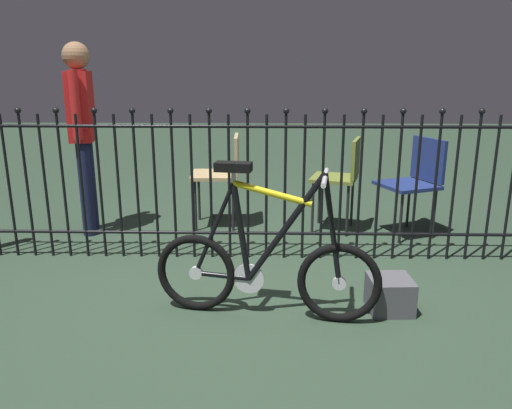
{
  "coord_description": "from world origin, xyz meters",
  "views": [
    {
      "loc": [
        0.14,
        -2.87,
        1.4
      ],
      "look_at": [
        0.07,
        0.21,
        0.55
      ],
      "focal_mm": 35.13,
      "sensor_mm": 36.0,
      "label": 1
    }
  ],
  "objects_px": {
    "bicycle": "(265,266)",
    "chair_navy": "(415,177)",
    "chair_olive": "(342,174)",
    "person_visitor": "(82,123)",
    "chair_tan": "(223,170)",
    "display_crate": "(390,294)"
  },
  "relations": [
    {
      "from": "chair_navy",
      "to": "person_visitor",
      "type": "relative_size",
      "value": 0.52
    },
    {
      "from": "chair_olive",
      "to": "person_visitor",
      "type": "distance_m",
      "value": 2.23
    },
    {
      "from": "bicycle",
      "to": "person_visitor",
      "type": "xyz_separation_m",
      "value": [
        -1.53,
        1.49,
        0.64
      ]
    },
    {
      "from": "bicycle",
      "to": "person_visitor",
      "type": "distance_m",
      "value": 2.23
    },
    {
      "from": "chair_olive",
      "to": "bicycle",
      "type": "bearing_deg",
      "value": -112.3
    },
    {
      "from": "chair_navy",
      "to": "chair_tan",
      "type": "bearing_deg",
      "value": 172.79
    },
    {
      "from": "display_crate",
      "to": "person_visitor",
      "type": "bearing_deg",
      "value": 148.12
    },
    {
      "from": "bicycle",
      "to": "chair_tan",
      "type": "bearing_deg",
      "value": 102.66
    },
    {
      "from": "chair_olive",
      "to": "chair_tan",
      "type": "relative_size",
      "value": 0.99
    },
    {
      "from": "chair_olive",
      "to": "person_visitor",
      "type": "height_order",
      "value": "person_visitor"
    },
    {
      "from": "chair_navy",
      "to": "chair_olive",
      "type": "relative_size",
      "value": 1.01
    },
    {
      "from": "chair_olive",
      "to": "chair_tan",
      "type": "bearing_deg",
      "value": 173.03
    },
    {
      "from": "chair_navy",
      "to": "display_crate",
      "type": "height_order",
      "value": "chair_navy"
    },
    {
      "from": "chair_navy",
      "to": "chair_tan",
      "type": "xyz_separation_m",
      "value": [
        -1.64,
        0.21,
        0.01
      ]
    },
    {
      "from": "person_visitor",
      "to": "display_crate",
      "type": "bearing_deg",
      "value": -31.88
    },
    {
      "from": "display_crate",
      "to": "chair_navy",
      "type": "bearing_deg",
      "value": 69.97
    },
    {
      "from": "chair_tan",
      "to": "display_crate",
      "type": "distance_m",
      "value": 2.03
    },
    {
      "from": "display_crate",
      "to": "bicycle",
      "type": "bearing_deg",
      "value": -173.57
    },
    {
      "from": "bicycle",
      "to": "chair_navy",
      "type": "distance_m",
      "value": 1.97
    },
    {
      "from": "chair_olive",
      "to": "person_visitor",
      "type": "relative_size",
      "value": 0.51
    },
    {
      "from": "bicycle",
      "to": "chair_navy",
      "type": "bearing_deg",
      "value": 50.24
    },
    {
      "from": "chair_olive",
      "to": "chair_tan",
      "type": "height_order",
      "value": "chair_tan"
    }
  ]
}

